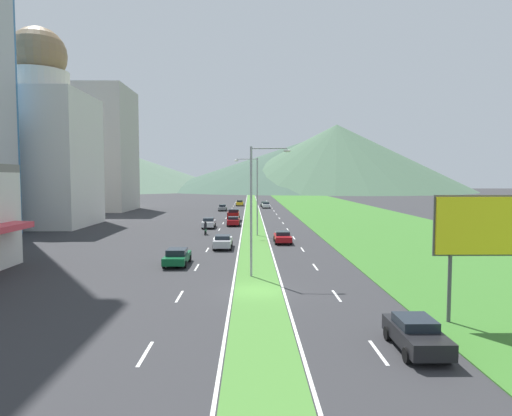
# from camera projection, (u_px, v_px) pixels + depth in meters

# --- Properties ---
(ground_plane) EXTENTS (600.00, 600.00, 0.00)m
(ground_plane) POSITION_uv_depth(u_px,v_px,m) (258.00, 291.00, 30.01)
(ground_plane) COLOR #2D2D30
(grass_median) EXTENTS (3.20, 240.00, 0.06)m
(grass_median) POSITION_uv_depth(u_px,v_px,m) (253.00, 216.00, 89.87)
(grass_median) COLOR #477F33
(grass_median) RESTS_ON ground_plane
(grass_verge_right) EXTENTS (24.00, 240.00, 0.06)m
(grass_verge_right) POSITION_uv_depth(u_px,v_px,m) (354.00, 216.00, 90.15)
(grass_verge_right) COLOR #387028
(grass_verge_right) RESTS_ON ground_plane
(lane_dash_left_1) EXTENTS (0.16, 2.80, 0.01)m
(lane_dash_left_1) POSITION_uv_depth(u_px,v_px,m) (145.00, 354.00, 19.36)
(lane_dash_left_1) COLOR silver
(lane_dash_left_1) RESTS_ON ground_plane
(lane_dash_left_2) EXTENTS (0.16, 2.80, 0.01)m
(lane_dash_left_2) POSITION_uv_depth(u_px,v_px,m) (179.00, 296.00, 28.73)
(lane_dash_left_2) COLOR silver
(lane_dash_left_2) RESTS_ON ground_plane
(lane_dash_left_3) EXTENTS (0.16, 2.80, 0.01)m
(lane_dash_left_3) POSITION_uv_depth(u_px,v_px,m) (197.00, 267.00, 38.09)
(lane_dash_left_3) COLOR silver
(lane_dash_left_3) RESTS_ON ground_plane
(lane_dash_left_4) EXTENTS (0.16, 2.80, 0.01)m
(lane_dash_left_4) POSITION_uv_depth(u_px,v_px,m) (207.00, 250.00, 47.46)
(lane_dash_left_4) COLOR silver
(lane_dash_left_4) RESTS_ON ground_plane
(lane_dash_left_5) EXTENTS (0.16, 2.80, 0.01)m
(lane_dash_left_5) POSITION_uv_depth(u_px,v_px,m) (214.00, 238.00, 56.83)
(lane_dash_left_5) COLOR silver
(lane_dash_left_5) RESTS_ON ground_plane
(lane_dash_left_6) EXTENTS (0.16, 2.80, 0.01)m
(lane_dash_left_6) POSITION_uv_depth(u_px,v_px,m) (219.00, 229.00, 66.20)
(lane_dash_left_6) COLOR silver
(lane_dash_left_6) RESTS_ON ground_plane
(lane_dash_left_7) EXTENTS (0.16, 2.80, 0.01)m
(lane_dash_left_7) POSITION_uv_depth(u_px,v_px,m) (223.00, 223.00, 75.57)
(lane_dash_left_7) COLOR silver
(lane_dash_left_7) RESTS_ON ground_plane
(lane_dash_left_8) EXTENTS (0.16, 2.80, 0.01)m
(lane_dash_left_8) POSITION_uv_depth(u_px,v_px,m) (226.00, 218.00, 84.94)
(lane_dash_left_8) COLOR silver
(lane_dash_left_8) RESTS_ON ground_plane
(lane_dash_left_9) EXTENTS (0.16, 2.80, 0.01)m
(lane_dash_left_9) POSITION_uv_depth(u_px,v_px,m) (228.00, 214.00, 94.31)
(lane_dash_left_9) COLOR silver
(lane_dash_left_9) RESTS_ON ground_plane
(lane_dash_left_10) EXTENTS (0.16, 2.80, 0.01)m
(lane_dash_left_10) POSITION_uv_depth(u_px,v_px,m) (230.00, 211.00, 103.68)
(lane_dash_left_10) COLOR silver
(lane_dash_left_10) RESTS_ON ground_plane
(lane_dash_left_11) EXTENTS (0.16, 2.80, 0.01)m
(lane_dash_left_11) POSITION_uv_depth(u_px,v_px,m) (232.00, 208.00, 113.05)
(lane_dash_left_11) COLOR silver
(lane_dash_left_11) RESTS_ON ground_plane
(lane_dash_left_12) EXTENTS (0.16, 2.80, 0.01)m
(lane_dash_left_12) POSITION_uv_depth(u_px,v_px,m) (233.00, 206.00, 122.42)
(lane_dash_left_12) COLOR silver
(lane_dash_left_12) RESTS_ON ground_plane
(lane_dash_left_13) EXTENTS (0.16, 2.80, 0.01)m
(lane_dash_left_13) POSITION_uv_depth(u_px,v_px,m) (235.00, 204.00, 131.79)
(lane_dash_left_13) COLOR silver
(lane_dash_left_13) RESTS_ON ground_plane
(lane_dash_left_14) EXTENTS (0.16, 2.80, 0.01)m
(lane_dash_left_14) POSITION_uv_depth(u_px,v_px,m) (236.00, 202.00, 141.16)
(lane_dash_left_14) COLOR silver
(lane_dash_left_14) RESTS_ON ground_plane
(lane_dash_left_15) EXTENTS (0.16, 2.80, 0.01)m
(lane_dash_left_15) POSITION_uv_depth(u_px,v_px,m) (236.00, 201.00, 150.53)
(lane_dash_left_15) COLOR silver
(lane_dash_left_15) RESTS_ON ground_plane
(lane_dash_right_1) EXTENTS (0.16, 2.80, 0.01)m
(lane_dash_right_1) POSITION_uv_depth(u_px,v_px,m) (378.00, 352.00, 19.49)
(lane_dash_right_1) COLOR silver
(lane_dash_right_1) RESTS_ON ground_plane
(lane_dash_right_2) EXTENTS (0.16, 2.80, 0.01)m
(lane_dash_right_2) POSITION_uv_depth(u_px,v_px,m) (337.00, 296.00, 28.86)
(lane_dash_right_2) COLOR silver
(lane_dash_right_2) RESTS_ON ground_plane
(lane_dash_right_3) EXTENTS (0.16, 2.80, 0.01)m
(lane_dash_right_3) POSITION_uv_depth(u_px,v_px,m) (315.00, 267.00, 38.23)
(lane_dash_right_3) COLOR silver
(lane_dash_right_3) RESTS_ON ground_plane
(lane_dash_right_4) EXTENTS (0.16, 2.80, 0.01)m
(lane_dash_right_4) POSITION_uv_depth(u_px,v_px,m) (302.00, 250.00, 47.60)
(lane_dash_right_4) COLOR silver
(lane_dash_right_4) RESTS_ON ground_plane
(lane_dash_right_5) EXTENTS (0.16, 2.80, 0.01)m
(lane_dash_right_5) POSITION_uv_depth(u_px,v_px,m) (294.00, 238.00, 56.97)
(lane_dash_right_5) COLOR silver
(lane_dash_right_5) RESTS_ON ground_plane
(lane_dash_right_6) EXTENTS (0.16, 2.80, 0.01)m
(lane_dash_right_6) POSITION_uv_depth(u_px,v_px,m) (288.00, 229.00, 66.34)
(lane_dash_right_6) COLOR silver
(lane_dash_right_6) RESTS_ON ground_plane
(lane_dash_right_7) EXTENTS (0.16, 2.80, 0.01)m
(lane_dash_right_7) POSITION_uv_depth(u_px,v_px,m) (283.00, 223.00, 75.71)
(lane_dash_right_7) COLOR silver
(lane_dash_right_7) RESTS_ON ground_plane
(lane_dash_right_8) EXTENTS (0.16, 2.80, 0.01)m
(lane_dash_right_8) POSITION_uv_depth(u_px,v_px,m) (279.00, 218.00, 85.08)
(lane_dash_right_8) COLOR silver
(lane_dash_right_8) RESTS_ON ground_plane
(lane_dash_right_9) EXTENTS (0.16, 2.80, 0.01)m
(lane_dash_right_9) POSITION_uv_depth(u_px,v_px,m) (276.00, 214.00, 94.45)
(lane_dash_right_9) COLOR silver
(lane_dash_right_9) RESTS_ON ground_plane
(lane_dash_right_10) EXTENTS (0.16, 2.80, 0.01)m
(lane_dash_right_10) POSITION_uv_depth(u_px,v_px,m) (274.00, 211.00, 103.82)
(lane_dash_right_10) COLOR silver
(lane_dash_right_10) RESTS_ON ground_plane
(lane_dash_right_11) EXTENTS (0.16, 2.80, 0.01)m
(lane_dash_right_11) POSITION_uv_depth(u_px,v_px,m) (272.00, 208.00, 113.19)
(lane_dash_right_11) COLOR silver
(lane_dash_right_11) RESTS_ON ground_plane
(lane_dash_right_12) EXTENTS (0.16, 2.80, 0.01)m
(lane_dash_right_12) POSITION_uv_depth(u_px,v_px,m) (270.00, 206.00, 122.56)
(lane_dash_right_12) COLOR silver
(lane_dash_right_12) RESTS_ON ground_plane
(lane_dash_right_13) EXTENTS (0.16, 2.80, 0.01)m
(lane_dash_right_13) POSITION_uv_depth(u_px,v_px,m) (269.00, 204.00, 131.93)
(lane_dash_right_13) COLOR silver
(lane_dash_right_13) RESTS_ON ground_plane
(lane_dash_right_14) EXTENTS (0.16, 2.80, 0.01)m
(lane_dash_right_14) POSITION_uv_depth(u_px,v_px,m) (268.00, 202.00, 141.30)
(lane_dash_right_14) COLOR silver
(lane_dash_right_14) RESTS_ON ground_plane
(lane_dash_right_15) EXTENTS (0.16, 2.80, 0.01)m
(lane_dash_right_15) POSITION_uv_depth(u_px,v_px,m) (267.00, 201.00, 150.67)
(lane_dash_right_15) COLOR silver
(lane_dash_right_15) RESTS_ON ground_plane
(edge_line_median_left) EXTENTS (0.16, 240.00, 0.01)m
(edge_line_median_left) POSITION_uv_depth(u_px,v_px,m) (244.00, 216.00, 89.84)
(edge_line_median_left) COLOR silver
(edge_line_median_left) RESTS_ON ground_plane
(edge_line_median_right) EXTENTS (0.16, 240.00, 0.01)m
(edge_line_median_right) POSITION_uv_depth(u_px,v_px,m) (261.00, 216.00, 89.89)
(edge_line_median_right) COLOR silver
(edge_line_median_right) RESTS_ON ground_plane
(domed_building) EXTENTS (14.84, 14.84, 31.20)m
(domed_building) POSITION_uv_depth(u_px,v_px,m) (41.00, 145.00, 70.44)
(domed_building) COLOR silver
(domed_building) RESTS_ON ground_plane
(midrise_colored) EXTENTS (16.30, 16.30, 28.72)m
(midrise_colored) POSITION_uv_depth(u_px,v_px,m) (96.00, 150.00, 104.80)
(midrise_colored) COLOR #B7B2A8
(midrise_colored) RESTS_ON ground_plane
(hill_far_left) EXTENTS (208.20, 208.20, 34.82)m
(hill_far_left) POSITION_uv_depth(u_px,v_px,m) (75.00, 163.00, 291.80)
(hill_far_left) COLOR #516B56
(hill_far_left) RESTS_ON ground_plane
(hill_far_center) EXTENTS (186.45, 186.45, 30.79)m
(hill_far_center) POSITION_uv_depth(u_px,v_px,m) (302.00, 166.00, 285.61)
(hill_far_center) COLOR #3D5647
(hill_far_center) RESTS_ON ground_plane
(hill_far_right) EXTENTS (155.34, 155.34, 39.59)m
(hill_far_right) POSITION_uv_depth(u_px,v_px,m) (336.00, 158.00, 265.61)
(hill_far_right) COLOR #47664C
(hill_far_right) RESTS_ON ground_plane
(street_lamp_near) EXTENTS (3.10, 0.45, 10.06)m
(street_lamp_near) POSITION_uv_depth(u_px,v_px,m) (255.00, 203.00, 34.02)
(street_lamp_near) COLOR #99999E
(street_lamp_near) RESTS_ON ground_plane
(street_lamp_mid) EXTENTS (3.12, 0.31, 10.31)m
(street_lamp_mid) POSITION_uv_depth(u_px,v_px,m) (255.00, 192.00, 58.59)
(street_lamp_mid) COLOR #99999E
(street_lamp_mid) RESTS_ON ground_plane
(billboard_roadside) EXTENTS (5.79, 0.28, 6.77)m
(billboard_roadside) POSITION_uv_depth(u_px,v_px,m) (489.00, 230.00, 23.13)
(billboard_roadside) COLOR #4C4C51
(billboard_roadside) RESTS_ON ground_plane
(car_0) EXTENTS (2.04, 4.67, 1.47)m
(car_0) POSITION_uv_depth(u_px,v_px,m) (177.00, 257.00, 39.09)
(car_0) COLOR #0C5128
(car_0) RESTS_ON ground_plane
(car_1) EXTENTS (1.93, 4.60, 1.58)m
(car_1) POSITION_uv_depth(u_px,v_px,m) (209.00, 223.00, 68.23)
(car_1) COLOR silver
(car_1) RESTS_ON ground_plane
(car_2) EXTENTS (2.03, 4.16, 1.48)m
(car_2) POSITION_uv_depth(u_px,v_px,m) (233.00, 221.00, 71.43)
(car_2) COLOR maroon
(car_2) RESTS_ON ground_plane
(car_3) EXTENTS (2.01, 4.54, 1.36)m
(car_3) POSITION_uv_depth(u_px,v_px,m) (283.00, 237.00, 52.51)
(car_3) COLOR maroon
(car_3) RESTS_ON ground_plane
(car_4) EXTENTS (1.87, 4.75, 1.48)m
(car_4) POSITION_uv_depth(u_px,v_px,m) (223.00, 208.00, 104.37)
(car_4) COLOR slate
(car_4) RESTS_ON ground_plane
(car_5) EXTENTS (1.99, 4.48, 1.47)m
(car_5) POSITION_uv_depth(u_px,v_px,m) (223.00, 241.00, 48.32)
(car_5) COLOR #B2B2B7
(car_5) RESTS_ON ground_plane
(car_6) EXTENTS (2.01, 4.54, 1.57)m
(car_6) POSITION_uv_depth(u_px,v_px,m) (240.00, 203.00, 123.15)
(car_6) COLOR yellow
(car_6) RESTS_ON ground_plane
(car_7) EXTENTS (1.99, 4.57, 1.53)m
(car_7) POSITION_uv_depth(u_px,v_px,m) (266.00, 205.00, 113.82)
(car_7) COLOR silver
(car_7) RESTS_ON ground_plane
(car_8) EXTENTS (2.00, 4.06, 1.35)m
(car_8) POSITION_uv_depth(u_px,v_px,m) (264.00, 204.00, 120.04)
(car_8) COLOR slate
(car_8) RESTS_ON ground_plane
(car_9) EXTENTS (1.95, 4.21, 1.45)m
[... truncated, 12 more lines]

